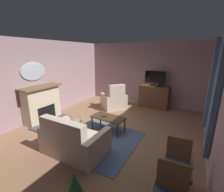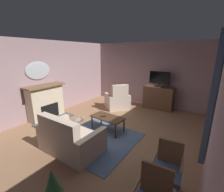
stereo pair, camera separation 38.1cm
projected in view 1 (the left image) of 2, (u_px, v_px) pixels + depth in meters
name	position (u px, v px, depth m)	size (l,w,h in m)	color
ground_plane	(105.00, 134.00, 4.71)	(5.91, 7.30, 0.04)	#936B4C
wall_back	(142.00, 74.00, 7.19)	(5.91, 0.10, 2.81)	gray
wall_left	(40.00, 80.00, 5.59)	(0.10, 7.30, 2.81)	gray
wall_right_with_window	(220.00, 103.00, 3.06)	(0.10, 7.30, 2.81)	#A6858B
curtain_panel_near	(215.00, 98.00, 2.89)	(0.10, 0.44, 2.36)	slate
curtain_panel_far	(211.00, 84.00, 4.15)	(0.10, 0.44, 2.36)	slate
rug_central	(100.00, 140.00, 4.31)	(2.01, 2.06, 0.01)	slate
fireplace	(42.00, 105.00, 5.42)	(0.91, 1.43, 1.26)	#4C4C51
wall_mirror_oval	(33.00, 71.00, 5.22)	(0.06, 0.92, 0.63)	#B2B7BF
tv_cabinet	(154.00, 97.00, 6.83)	(1.24, 0.53, 0.97)	#402A1C
television	(155.00, 78.00, 6.56)	(0.86, 0.20, 0.64)	black
coffee_table	(108.00, 119.00, 4.75)	(1.07, 0.61, 0.46)	#422B19
tv_remote	(104.00, 116.00, 4.76)	(0.17, 0.05, 0.02)	black
sofa_floral	(74.00, 141.00, 3.70)	(1.50, 0.94, 0.98)	#C6B29E
armchair_in_far_corner	(114.00, 101.00, 6.75)	(1.29, 1.30, 1.12)	#C6B29E
side_chair_mid_row	(177.00, 164.00, 2.69)	(0.50, 0.54, 0.91)	#42567A
cat	(77.00, 121.00, 5.27)	(0.30, 0.63, 0.22)	gray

